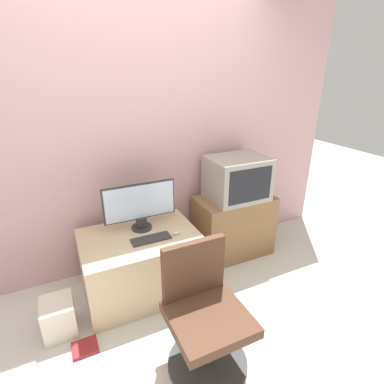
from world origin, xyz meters
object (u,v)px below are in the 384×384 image
object	(u,v)px
keyboard	(151,239)
mouse	(176,233)
main_monitor	(140,206)
cardboard_box_lower	(59,317)
crt_tv	(237,178)
office_chair	(204,318)
book	(85,347)

from	to	relation	value
keyboard	mouse	size ratio (longest dim) A/B	4.82
keyboard	mouse	xyz separation A→B (m)	(0.22, -0.02, 0.01)
main_monitor	mouse	distance (m)	0.39
mouse	cardboard_box_lower	bearing A→B (deg)	-174.93
crt_tv	keyboard	bearing A→B (deg)	-165.89
keyboard	mouse	bearing A→B (deg)	-4.13
office_chair	cardboard_box_lower	xyz separation A→B (m)	(-0.87, 0.66, -0.22)
crt_tv	cardboard_box_lower	distance (m)	1.93
mouse	crt_tv	bearing A→B (deg)	18.98
office_chair	book	size ratio (longest dim) A/B	4.79
keyboard	cardboard_box_lower	bearing A→B (deg)	-172.36
office_chair	cardboard_box_lower	world-z (taller)	office_chair
main_monitor	office_chair	bearing A→B (deg)	-83.31
mouse	office_chair	bearing A→B (deg)	-98.99
crt_tv	office_chair	world-z (taller)	crt_tv
crt_tv	office_chair	size ratio (longest dim) A/B	0.68
keyboard	crt_tv	distance (m)	1.05
book	office_chair	bearing A→B (deg)	-29.89
main_monitor	keyboard	bearing A→B (deg)	-86.08
main_monitor	cardboard_box_lower	bearing A→B (deg)	-157.27
cardboard_box_lower	book	world-z (taller)	cardboard_box_lower
office_chair	main_monitor	bearing A→B (deg)	96.69
crt_tv	office_chair	bearing A→B (deg)	-131.09
main_monitor	mouse	bearing A→B (deg)	-44.63
crt_tv	book	xyz separation A→B (m)	(-1.61, -0.59, -0.84)
keyboard	book	world-z (taller)	keyboard
crt_tv	book	size ratio (longest dim) A/B	3.24
keyboard	office_chair	distance (m)	0.79
keyboard	book	xyz separation A→B (m)	(-0.63, -0.34, -0.54)
office_chair	crt_tv	bearing A→B (deg)	48.91
crt_tv	book	world-z (taller)	crt_tv
main_monitor	mouse	world-z (taller)	main_monitor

